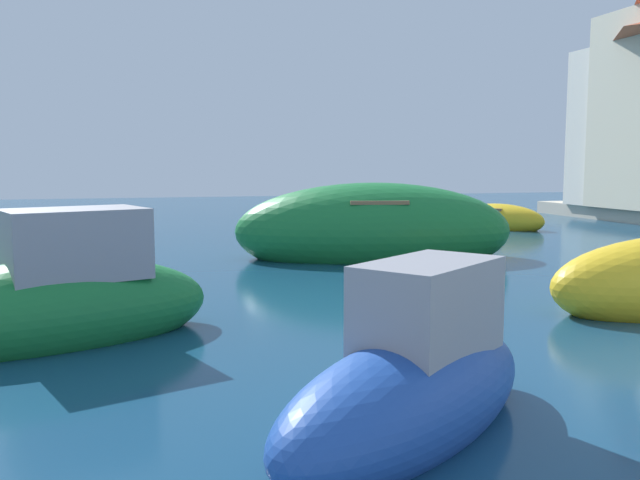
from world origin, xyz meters
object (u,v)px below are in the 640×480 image
object	(u,v)px
moored_boat_0	(55,302)
moored_boat_6	(414,384)
moored_boat_4	(373,231)
moored_boat_5	(498,220)

from	to	relation	value
moored_boat_0	moored_boat_6	xyz separation A→B (m)	(3.02, -3.72, -0.09)
moored_boat_0	moored_boat_4	size ratio (longest dim) A/B	0.63
moored_boat_4	moored_boat_5	size ratio (longest dim) A/B	2.06
moored_boat_4	moored_boat_5	xyz separation A→B (m)	(6.32, 5.37, -0.31)
moored_boat_5	moored_boat_6	distance (m)	17.67
moored_boat_4	moored_boat_6	distance (m)	10.04
moored_boat_0	moored_boat_6	bearing A→B (deg)	109.68
moored_boat_5	moored_boat_6	world-z (taller)	moored_boat_6
moored_boat_4	moored_boat_6	size ratio (longest dim) A/B	2.03
moored_boat_6	moored_boat_5	bearing A→B (deg)	-159.10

